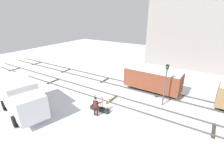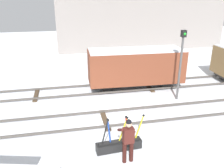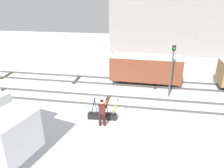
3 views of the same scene
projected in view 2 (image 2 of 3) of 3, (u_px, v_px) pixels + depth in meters
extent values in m
plane|color=silver|center=(105.00, 121.00, 11.36)|extent=(60.00, 60.00, 0.00)
cube|color=#4C4742|center=(108.00, 126.00, 10.66)|extent=(44.00, 0.07, 0.10)
cube|color=#4C4742|center=(103.00, 111.00, 11.97)|extent=(44.00, 0.07, 0.10)
cube|color=#423323|center=(105.00, 120.00, 11.35)|extent=(0.24, 1.94, 0.08)
cube|color=#4C4742|center=(96.00, 93.00, 14.11)|extent=(44.00, 0.07, 0.10)
cube|color=#4C4742|center=(93.00, 85.00, 15.43)|extent=(44.00, 0.07, 0.10)
cube|color=#423323|center=(36.00, 95.00, 14.14)|extent=(0.24, 1.94, 0.08)
cube|color=#423323|center=(148.00, 86.00, 15.46)|extent=(0.24, 1.94, 0.08)
cube|color=black|center=(119.00, 146.00, 9.20)|extent=(1.82, 0.49, 0.36)
cube|color=black|center=(119.00, 141.00, 9.12)|extent=(1.63, 0.31, 0.06)
cylinder|color=black|center=(105.00, 133.00, 8.81)|extent=(0.30, 0.08, 1.03)
sphere|color=black|center=(108.00, 120.00, 8.66)|extent=(0.09, 0.09, 0.09)
cylinder|color=#1E47B7|center=(109.00, 132.00, 8.85)|extent=(0.17, 0.07, 1.05)
sphere|color=black|center=(108.00, 120.00, 8.65)|extent=(0.09, 0.09, 0.09)
cylinder|color=yellow|center=(123.00, 130.00, 8.99)|extent=(0.37, 0.08, 1.02)
sphere|color=black|center=(127.00, 118.00, 8.85)|extent=(0.09, 0.09, 0.09)
cylinder|color=red|center=(127.00, 129.00, 9.02)|extent=(0.13, 0.06, 1.05)
sphere|color=black|center=(126.00, 117.00, 8.82)|extent=(0.09, 0.09, 0.09)
cylinder|color=yellow|center=(139.00, 127.00, 9.16)|extent=(0.36, 0.08, 1.02)
sphere|color=black|center=(144.00, 115.00, 9.02)|extent=(0.09, 0.09, 0.09)
cylinder|color=#351511|center=(124.00, 153.00, 8.44)|extent=(0.15, 0.15, 0.81)
cylinder|color=#351511|center=(131.00, 151.00, 8.50)|extent=(0.15, 0.15, 0.81)
cube|color=#4C1E19|center=(128.00, 135.00, 8.22)|extent=(0.40, 0.27, 0.58)
sphere|color=tan|center=(129.00, 124.00, 8.06)|extent=(0.22, 0.22, 0.22)
sphere|color=black|center=(129.00, 122.00, 8.03)|extent=(0.20, 0.20, 0.20)
cylinder|color=#4C1E19|center=(121.00, 130.00, 8.34)|extent=(0.15, 0.53, 0.37)
cylinder|color=#4C1E19|center=(131.00, 130.00, 8.50)|extent=(0.15, 0.56, 0.23)
cylinder|color=#4C4C4C|center=(180.00, 70.00, 13.04)|extent=(0.12, 0.12, 3.58)
cube|color=black|center=(184.00, 34.00, 12.33)|extent=(0.24, 0.24, 0.36)
sphere|color=green|center=(185.00, 34.00, 12.21)|extent=(0.14, 0.14, 0.14)
cylinder|color=black|center=(223.00, 73.00, 17.02)|extent=(0.70, 0.12, 0.70)
cube|color=#2D2B28|center=(135.00, 82.00, 15.17)|extent=(5.63, 1.37, 0.20)
cube|color=brown|center=(136.00, 66.00, 14.78)|extent=(5.95, 2.18, 1.96)
cube|color=silver|center=(136.00, 50.00, 14.42)|extent=(5.83, 2.10, 0.06)
cylinder|color=black|center=(107.00, 88.00, 14.38)|extent=(0.70, 0.12, 0.70)
cylinder|color=black|center=(104.00, 82.00, 15.39)|extent=(0.70, 0.12, 0.70)
cylinder|color=black|center=(167.00, 84.00, 14.98)|extent=(0.70, 0.12, 0.70)
cylinder|color=black|center=(160.00, 78.00, 15.99)|extent=(0.70, 0.12, 0.70)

